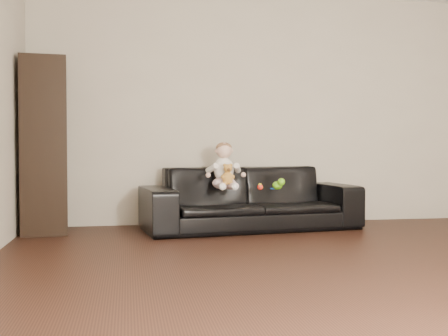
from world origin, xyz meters
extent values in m
plane|color=black|center=(0.00, 0.00, 0.00)|extent=(5.50, 5.50, 0.00)
plane|color=#BBB19D|center=(0.00, 2.75, 1.30)|extent=(5.00, 0.00, 5.00)
imported|color=black|center=(-0.17, 2.25, 0.33)|extent=(2.33, 1.16, 0.65)
cube|color=black|center=(-2.26, 2.35, 0.87)|extent=(0.49, 0.64, 1.75)
cube|color=silver|center=(-2.24, 2.35, 1.27)|extent=(0.20, 0.27, 0.28)
ellipsoid|color=#FAD3D4|center=(-0.47, 2.14, 0.49)|extent=(0.26, 0.23, 0.13)
ellipsoid|color=white|center=(-0.47, 2.16, 0.63)|extent=(0.22, 0.18, 0.25)
sphere|color=beige|center=(-0.47, 2.14, 0.83)|extent=(0.18, 0.18, 0.16)
ellipsoid|color=#8C603F|center=(-0.47, 2.15, 0.85)|extent=(0.18, 0.18, 0.12)
cylinder|color=#FAD3D4|center=(-0.52, 1.99, 0.47)|extent=(0.09, 0.21, 0.08)
cylinder|color=#FAD3D4|center=(-0.42, 1.99, 0.47)|extent=(0.09, 0.21, 0.08)
sphere|color=white|center=(-0.53, 1.88, 0.47)|extent=(0.07, 0.07, 0.07)
sphere|color=white|center=(-0.41, 1.88, 0.47)|extent=(0.07, 0.07, 0.07)
cylinder|color=white|center=(-0.60, 2.10, 0.65)|extent=(0.07, 0.17, 0.11)
cylinder|color=white|center=(-0.34, 2.10, 0.65)|extent=(0.07, 0.17, 0.11)
ellipsoid|color=#BA8335|center=(-0.46, 1.99, 0.56)|extent=(0.13, 0.11, 0.13)
sphere|color=#BA8335|center=(-0.46, 1.97, 0.65)|extent=(0.10, 0.10, 0.09)
sphere|color=#BA8335|center=(-0.49, 1.98, 0.68)|extent=(0.04, 0.04, 0.03)
sphere|color=#BA8335|center=(-0.43, 1.98, 0.68)|extent=(0.04, 0.04, 0.03)
sphere|color=#593819|center=(-0.46, 1.94, 0.64)|extent=(0.04, 0.04, 0.03)
ellipsoid|color=#69C917|center=(0.07, 2.03, 0.47)|extent=(0.13, 0.14, 0.09)
sphere|color=red|center=(-0.12, 2.00, 0.46)|extent=(0.07, 0.07, 0.06)
cylinder|color=blue|center=(0.05, 2.11, 0.43)|extent=(0.11, 0.11, 0.01)
camera|label=1|loc=(-1.44, -3.50, 0.85)|focal=45.00mm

